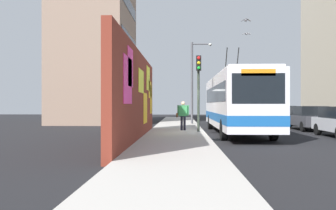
{
  "coord_description": "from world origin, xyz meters",
  "views": [
    {
      "loc": [
        -20.61,
        1.34,
        1.67
      ],
      "look_at": [
        -0.79,
        2.05,
        1.65
      ],
      "focal_mm": 38.47,
      "sensor_mm": 36.0,
      "label": 1
    }
  ],
  "objects_px": {
    "parked_car_dark_gray": "(308,117)",
    "traffic_light": "(199,80)",
    "pedestrian_midblock": "(183,113)",
    "street_lamp": "(194,77)",
    "city_bus": "(236,101)",
    "parked_car_champagne": "(263,113)",
    "parked_car_black": "(281,115)"
  },
  "relations": [
    {
      "from": "parked_car_dark_gray",
      "to": "parked_car_black",
      "type": "xyz_separation_m",
      "value": [
        6.37,
        -0.0,
        0.0
      ]
    },
    {
      "from": "parked_car_dark_gray",
      "to": "pedestrian_midblock",
      "type": "distance_m",
      "value": 8.61
    },
    {
      "from": "parked_car_champagne",
      "to": "traffic_light",
      "type": "height_order",
      "value": "traffic_light"
    },
    {
      "from": "traffic_light",
      "to": "parked_car_champagne",
      "type": "bearing_deg",
      "value": -24.0
    },
    {
      "from": "city_bus",
      "to": "street_lamp",
      "type": "relative_size",
      "value": 1.84
    },
    {
      "from": "parked_car_dark_gray",
      "to": "parked_car_champagne",
      "type": "distance_m",
      "value": 12.86
    },
    {
      "from": "city_bus",
      "to": "parked_car_dark_gray",
      "type": "height_order",
      "value": "city_bus"
    },
    {
      "from": "city_bus",
      "to": "street_lamp",
      "type": "bearing_deg",
      "value": 14.07
    },
    {
      "from": "city_bus",
      "to": "traffic_light",
      "type": "xyz_separation_m",
      "value": [
        -0.44,
        2.15,
        1.17
      ]
    },
    {
      "from": "parked_car_dark_gray",
      "to": "pedestrian_midblock",
      "type": "xyz_separation_m",
      "value": [
        -2.54,
        8.22,
        0.32
      ]
    },
    {
      "from": "city_bus",
      "to": "parked_car_champagne",
      "type": "height_order",
      "value": "city_bus"
    },
    {
      "from": "pedestrian_midblock",
      "to": "street_lamp",
      "type": "bearing_deg",
      "value": -7.18
    },
    {
      "from": "street_lamp",
      "to": "parked_car_champagne",
      "type": "bearing_deg",
      "value": -42.86
    },
    {
      "from": "parked_car_black",
      "to": "parked_car_champagne",
      "type": "bearing_deg",
      "value": 0.0
    },
    {
      "from": "parked_car_dark_gray",
      "to": "pedestrian_midblock",
      "type": "height_order",
      "value": "pedestrian_midblock"
    },
    {
      "from": "parked_car_black",
      "to": "street_lamp",
      "type": "distance_m",
      "value": 8.0
    },
    {
      "from": "parked_car_black",
      "to": "traffic_light",
      "type": "relative_size",
      "value": 1.05
    },
    {
      "from": "parked_car_dark_gray",
      "to": "street_lamp",
      "type": "xyz_separation_m",
      "value": [
        5.03,
        7.26,
        3.06
      ]
    },
    {
      "from": "parked_car_champagne",
      "to": "traffic_light",
      "type": "xyz_separation_m",
      "value": [
        -16.51,
        7.35,
        2.2
      ]
    },
    {
      "from": "parked_car_dark_gray",
      "to": "parked_car_champagne",
      "type": "relative_size",
      "value": 0.92
    },
    {
      "from": "street_lamp",
      "to": "parked_car_dark_gray",
      "type": "bearing_deg",
      "value": -124.71
    },
    {
      "from": "parked_car_champagne",
      "to": "street_lamp",
      "type": "height_order",
      "value": "street_lamp"
    },
    {
      "from": "city_bus",
      "to": "pedestrian_midblock",
      "type": "height_order",
      "value": "city_bus"
    },
    {
      "from": "pedestrian_midblock",
      "to": "street_lamp",
      "type": "height_order",
      "value": "street_lamp"
    },
    {
      "from": "city_bus",
      "to": "parked_car_champagne",
      "type": "bearing_deg",
      "value": -17.93
    },
    {
      "from": "parked_car_black",
      "to": "pedestrian_midblock",
      "type": "distance_m",
      "value": 12.13
    },
    {
      "from": "traffic_light",
      "to": "street_lamp",
      "type": "distance_m",
      "value": 8.72
    },
    {
      "from": "city_bus",
      "to": "parked_car_black",
      "type": "height_order",
      "value": "city_bus"
    },
    {
      "from": "pedestrian_midblock",
      "to": "traffic_light",
      "type": "height_order",
      "value": "traffic_light"
    },
    {
      "from": "parked_car_black",
      "to": "parked_car_champagne",
      "type": "height_order",
      "value": "same"
    },
    {
      "from": "parked_car_dark_gray",
      "to": "parked_car_champagne",
      "type": "xyz_separation_m",
      "value": [
        12.86,
        0.0,
        0.0
      ]
    },
    {
      "from": "parked_car_dark_gray",
      "to": "traffic_light",
      "type": "xyz_separation_m",
      "value": [
        -3.65,
        7.35,
        2.2
      ]
    }
  ]
}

